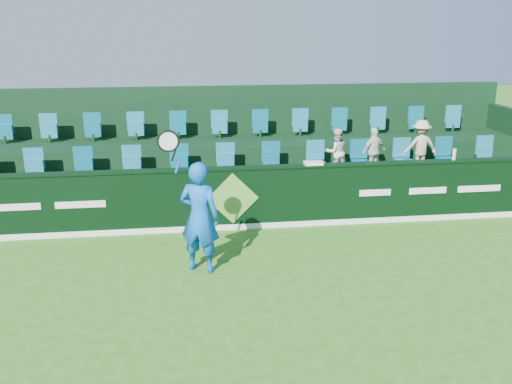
{
  "coord_description": "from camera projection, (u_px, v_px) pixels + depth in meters",
  "views": [
    {
      "loc": [
        -1.05,
        -7.47,
        4.25
      ],
      "look_at": [
        0.35,
        2.8,
        1.15
      ],
      "focal_mm": 40.0,
      "sensor_mm": 36.0,
      "label": 1
    }
  ],
  "objects": [
    {
      "name": "drinks_bottle",
      "position": [
        454.0,
        154.0,
        12.45
      ],
      "size": [
        0.08,
        0.08,
        0.25
      ],
      "primitive_type": "cylinder",
      "color": "silver",
      "rests_on": "sponsor_hoarding"
    },
    {
      "name": "seat_row_back",
      "position": [
        220.0,
        127.0,
        14.92
      ],
      "size": [
        13.5,
        0.5,
        0.6
      ],
      "primitive_type": "cube",
      "color": "#1A6F8E",
      "rests_on": "stand_tier_back"
    },
    {
      "name": "tennis_player",
      "position": [
        199.0,
        217.0,
        9.9
      ],
      "size": [
        1.15,
        0.74,
        2.62
      ],
      "color": "blue",
      "rests_on": "ground"
    },
    {
      "name": "spectator_left",
      "position": [
        336.0,
        152.0,
        13.25
      ],
      "size": [
        0.58,
        0.48,
        1.1
      ],
      "primitive_type": "imported",
      "rotation": [
        0.0,
        0.0,
        3.27
      ],
      "color": "silver",
      "rests_on": "stand_tier_front"
    },
    {
      "name": "spectator_middle",
      "position": [
        374.0,
        151.0,
        13.37
      ],
      "size": [
        0.69,
        0.47,
        1.09
      ],
      "primitive_type": "imported",
      "rotation": [
        0.0,
        0.0,
        3.5
      ],
      "color": "silver",
      "rests_on": "stand_tier_front"
    },
    {
      "name": "stand_tier_front",
      "position": [
        228.0,
        195.0,
        13.18
      ],
      "size": [
        16.0,
        2.0,
        0.8
      ],
      "primitive_type": "cube",
      "color": "black",
      "rests_on": "ground"
    },
    {
      "name": "spectator_right",
      "position": [
        420.0,
        146.0,
        13.49
      ],
      "size": [
        0.82,
        0.48,
        1.25
      ],
      "primitive_type": "imported",
      "rotation": [
        0.0,
        0.0,
        3.12
      ],
      "color": "tan",
      "rests_on": "stand_tier_front"
    },
    {
      "name": "towel",
      "position": [
        313.0,
        163.0,
        12.08
      ],
      "size": [
        0.39,
        0.25,
        0.06
      ],
      "primitive_type": "cube",
      "color": "white",
      "rests_on": "sponsor_hoarding"
    },
    {
      "name": "sponsor_hoarding",
      "position": [
        232.0,
        198.0,
        12.05
      ],
      "size": [
        16.0,
        0.25,
        1.35
      ],
      "color": "black",
      "rests_on": "ground"
    },
    {
      "name": "ground",
      "position": [
        258.0,
        321.0,
        8.45
      ],
      "size": [
        60.0,
        60.0,
        0.0
      ],
      "primitive_type": "plane",
      "color": "#266518",
      "rests_on": "ground"
    },
    {
      "name": "seat_row_front",
      "position": [
        226.0,
        162.0,
        13.36
      ],
      "size": [
        13.5,
        0.5,
        0.6
      ],
      "primitive_type": "cube",
      "color": "#1A6F8E",
      "rests_on": "stand_tier_front"
    },
    {
      "name": "stand_rear",
      "position": [
        220.0,
        141.0,
        15.17
      ],
      "size": [
        16.0,
        4.1,
        2.6
      ],
      "color": "black",
      "rests_on": "ground"
    },
    {
      "name": "stand_tier_back",
      "position": [
        221.0,
        165.0,
        14.91
      ],
      "size": [
        16.0,
        1.8,
        1.3
      ],
      "primitive_type": "cube",
      "color": "black",
      "rests_on": "ground"
    }
  ]
}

